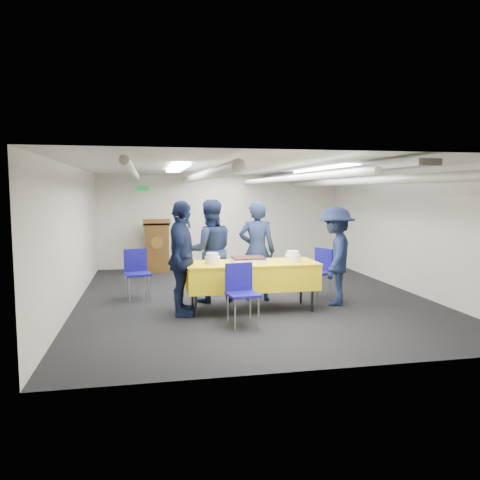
{
  "coord_description": "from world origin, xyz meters",
  "views": [
    {
      "loc": [
        -1.78,
        -8.03,
        1.89
      ],
      "look_at": [
        -0.25,
        -0.2,
        1.05
      ],
      "focal_mm": 35.0,
      "sensor_mm": 36.0,
      "label": 1
    }
  ],
  "objects_px": {
    "chair_near": "(241,288)",
    "sailor_d": "(335,256)",
    "sailor_c": "(182,258)",
    "chair_left": "(137,269)",
    "podium": "(157,245)",
    "sheet_cake": "(248,260)",
    "serving_table": "(252,275)",
    "sailor_a": "(257,251)",
    "sailor_b": "(210,251)",
    "chair_right": "(320,268)"
  },
  "relations": [
    {
      "from": "chair_near",
      "to": "sailor_d",
      "type": "bearing_deg",
      "value": 26.07
    },
    {
      "from": "sailor_c",
      "to": "chair_left",
      "type": "bearing_deg",
      "value": 40.09
    },
    {
      "from": "sailor_c",
      "to": "podium",
      "type": "bearing_deg",
      "value": 15.28
    },
    {
      "from": "sheet_cake",
      "to": "chair_left",
      "type": "relative_size",
      "value": 0.6
    },
    {
      "from": "serving_table",
      "to": "sailor_a",
      "type": "distance_m",
      "value": 0.78
    },
    {
      "from": "chair_left",
      "to": "sailor_d",
      "type": "relative_size",
      "value": 0.53
    },
    {
      "from": "chair_near",
      "to": "sailor_a",
      "type": "distance_m",
      "value": 1.57
    },
    {
      "from": "podium",
      "to": "sailor_b",
      "type": "distance_m",
      "value": 3.35
    },
    {
      "from": "sheet_cake",
      "to": "sailor_c",
      "type": "bearing_deg",
      "value": -175.96
    },
    {
      "from": "sailor_b",
      "to": "sailor_d",
      "type": "distance_m",
      "value": 2.11
    },
    {
      "from": "serving_table",
      "to": "sailor_c",
      "type": "distance_m",
      "value": 1.15
    },
    {
      "from": "serving_table",
      "to": "sailor_d",
      "type": "bearing_deg",
      "value": 4.52
    },
    {
      "from": "sailor_d",
      "to": "podium",
      "type": "bearing_deg",
      "value": -116.13
    },
    {
      "from": "chair_left",
      "to": "chair_near",
      "type": "bearing_deg",
      "value": -52.42
    },
    {
      "from": "chair_near",
      "to": "sailor_b",
      "type": "distance_m",
      "value": 1.54
    },
    {
      "from": "podium",
      "to": "chair_left",
      "type": "height_order",
      "value": "podium"
    },
    {
      "from": "sheet_cake",
      "to": "sailor_c",
      "type": "distance_m",
      "value": 1.05
    },
    {
      "from": "podium",
      "to": "chair_left",
      "type": "bearing_deg",
      "value": -98.33
    },
    {
      "from": "serving_table",
      "to": "sailor_c",
      "type": "relative_size",
      "value": 1.18
    },
    {
      "from": "chair_near",
      "to": "sailor_d",
      "type": "relative_size",
      "value": 0.53
    },
    {
      "from": "podium",
      "to": "sailor_c",
      "type": "height_order",
      "value": "sailor_c"
    },
    {
      "from": "sheet_cake",
      "to": "sailor_d",
      "type": "relative_size",
      "value": 0.32
    },
    {
      "from": "serving_table",
      "to": "chair_near",
      "type": "xyz_separation_m",
      "value": [
        -0.32,
        -0.75,
        -0.03
      ]
    },
    {
      "from": "sheet_cake",
      "to": "sailor_a",
      "type": "relative_size",
      "value": 0.3
    },
    {
      "from": "podium",
      "to": "sailor_a",
      "type": "xyz_separation_m",
      "value": [
        1.64,
        -3.28,
        0.25
      ]
    },
    {
      "from": "sailor_c",
      "to": "sailor_d",
      "type": "relative_size",
      "value": 1.07
    },
    {
      "from": "serving_table",
      "to": "podium",
      "type": "bearing_deg",
      "value": 109.47
    },
    {
      "from": "sheet_cake",
      "to": "podium",
      "type": "bearing_deg",
      "value": 108.68
    },
    {
      "from": "sailor_b",
      "to": "sailor_c",
      "type": "xyz_separation_m",
      "value": [
        -0.53,
        -0.81,
        0.0
      ]
    },
    {
      "from": "chair_near",
      "to": "chair_left",
      "type": "relative_size",
      "value": 1.0
    },
    {
      "from": "sheet_cake",
      "to": "sailor_d",
      "type": "distance_m",
      "value": 1.51
    },
    {
      "from": "sheet_cake",
      "to": "chair_left",
      "type": "distance_m",
      "value": 2.14
    },
    {
      "from": "sailor_a",
      "to": "sailor_b",
      "type": "height_order",
      "value": "sailor_b"
    },
    {
      "from": "sailor_b",
      "to": "sailor_d",
      "type": "relative_size",
      "value": 1.07
    },
    {
      "from": "chair_near",
      "to": "sailor_c",
      "type": "bearing_deg",
      "value": 139.72
    },
    {
      "from": "chair_right",
      "to": "sailor_a",
      "type": "relative_size",
      "value": 0.51
    },
    {
      "from": "sailor_b",
      "to": "chair_left",
      "type": "bearing_deg",
      "value": -23.32
    },
    {
      "from": "podium",
      "to": "sailor_c",
      "type": "relative_size",
      "value": 0.72
    },
    {
      "from": "serving_table",
      "to": "chair_near",
      "type": "height_order",
      "value": "chair_near"
    },
    {
      "from": "serving_table",
      "to": "sailor_b",
      "type": "distance_m",
      "value": 0.97
    },
    {
      "from": "sheet_cake",
      "to": "sailor_a",
      "type": "distance_m",
      "value": 0.76
    },
    {
      "from": "sailor_b",
      "to": "chair_near",
      "type": "bearing_deg",
      "value": 96.6
    },
    {
      "from": "serving_table",
      "to": "sailor_c",
      "type": "height_order",
      "value": "sailor_c"
    },
    {
      "from": "chair_left",
      "to": "sailor_d",
      "type": "xyz_separation_m",
      "value": [
        3.26,
        -1.07,
        0.29
      ]
    },
    {
      "from": "sheet_cake",
      "to": "sailor_a",
      "type": "xyz_separation_m",
      "value": [
        0.3,
        0.69,
        0.05
      ]
    },
    {
      "from": "serving_table",
      "to": "sailor_a",
      "type": "xyz_separation_m",
      "value": [
        0.24,
        0.68,
        0.3
      ]
    },
    {
      "from": "sheet_cake",
      "to": "podium",
      "type": "relative_size",
      "value": 0.42
    },
    {
      "from": "podium",
      "to": "chair_left",
      "type": "distance_m",
      "value": 2.81
    },
    {
      "from": "chair_near",
      "to": "chair_left",
      "type": "height_order",
      "value": "same"
    },
    {
      "from": "sheet_cake",
      "to": "chair_near",
      "type": "xyz_separation_m",
      "value": [
        -0.26,
        -0.74,
        -0.28
      ]
    }
  ]
}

